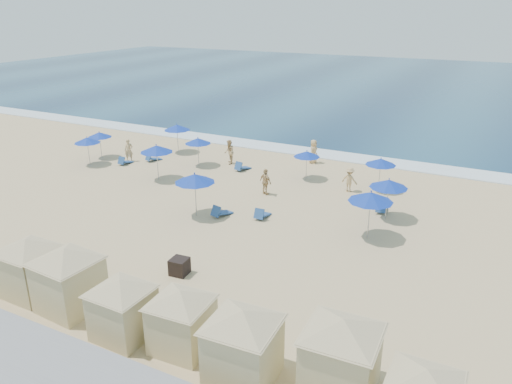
{
  "coord_description": "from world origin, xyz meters",
  "views": [
    {
      "loc": [
        13.8,
        -21.29,
        11.38
      ],
      "look_at": [
        1.33,
        3.0,
        1.03
      ],
      "focal_mm": 35.0,
      "sensor_mm": 36.0,
      "label": 1
    }
  ],
  "objects_px": {
    "umbrella_6": "(307,154)",
    "beachgoer_0": "(129,150)",
    "umbrella_1": "(87,140)",
    "umbrella_7": "(381,162)",
    "umbrella_5": "(195,178)",
    "umbrella_0": "(99,135)",
    "umbrella_8": "(389,184)",
    "cabana_5": "(342,347)",
    "umbrella_4": "(198,141)",
    "beachgoer_2": "(266,182)",
    "cabana_0": "(29,260)",
    "cabana_4": "(243,336)",
    "cabana_2": "(122,301)",
    "umbrella_2": "(177,127)",
    "beachgoer_4": "(313,151)",
    "cabana_1": "(67,271)",
    "umbrella_9": "(371,197)",
    "umbrella_3": "(156,149)",
    "trash_bin": "(179,266)",
    "beachgoer_1": "(229,152)",
    "beachgoer_3": "(349,180)",
    "cabana_3": "(181,312)"
  },
  "relations": [
    {
      "from": "cabana_1",
      "to": "cabana_2",
      "type": "xyz_separation_m",
      "value": [
        3.06,
        -0.4,
        -0.19
      ]
    },
    {
      "from": "cabana_5",
      "to": "umbrella_0",
      "type": "relative_size",
      "value": 2.18
    },
    {
      "from": "cabana_2",
      "to": "cabana_5",
      "type": "height_order",
      "value": "cabana_5"
    },
    {
      "from": "trash_bin",
      "to": "cabana_4",
      "type": "height_order",
      "value": "cabana_4"
    },
    {
      "from": "umbrella_4",
      "to": "beachgoer_2",
      "type": "distance_m",
      "value": 7.83
    },
    {
      "from": "cabana_3",
      "to": "beachgoer_0",
      "type": "distance_m",
      "value": 23.37
    },
    {
      "from": "umbrella_5",
      "to": "umbrella_9",
      "type": "xyz_separation_m",
      "value": [
        9.51,
        1.62,
        0.02
      ]
    },
    {
      "from": "cabana_2",
      "to": "umbrella_2",
      "type": "bearing_deg",
      "value": 120.89
    },
    {
      "from": "umbrella_0",
      "to": "beachgoer_1",
      "type": "bearing_deg",
      "value": 17.9
    },
    {
      "from": "cabana_0",
      "to": "beachgoer_0",
      "type": "distance_m",
      "value": 18.71
    },
    {
      "from": "umbrella_3",
      "to": "beachgoer_2",
      "type": "bearing_deg",
      "value": 5.66
    },
    {
      "from": "umbrella_0",
      "to": "beachgoer_2",
      "type": "height_order",
      "value": "umbrella_0"
    },
    {
      "from": "cabana_1",
      "to": "umbrella_3",
      "type": "relative_size",
      "value": 1.82
    },
    {
      "from": "beachgoer_3",
      "to": "beachgoer_4",
      "type": "relative_size",
      "value": 0.89
    },
    {
      "from": "trash_bin",
      "to": "umbrella_0",
      "type": "xyz_separation_m",
      "value": [
        -16.03,
        12.1,
        1.47
      ]
    },
    {
      "from": "cabana_2",
      "to": "beachgoer_1",
      "type": "bearing_deg",
      "value": 109.61
    },
    {
      "from": "umbrella_3",
      "to": "umbrella_5",
      "type": "relative_size",
      "value": 0.97
    },
    {
      "from": "cabana_0",
      "to": "cabana_1",
      "type": "distance_m",
      "value": 2.25
    },
    {
      "from": "cabana_4",
      "to": "umbrella_8",
      "type": "xyz_separation_m",
      "value": [
        1.04,
        14.91,
        0.48
      ]
    },
    {
      "from": "beachgoer_4",
      "to": "beachgoer_3",
      "type": "bearing_deg",
      "value": -138.41
    },
    {
      "from": "cabana_4",
      "to": "umbrella_5",
      "type": "xyz_separation_m",
      "value": [
        -8.72,
        10.4,
        0.64
      ]
    },
    {
      "from": "umbrella_9",
      "to": "umbrella_7",
      "type": "bearing_deg",
      "value": 99.93
    },
    {
      "from": "umbrella_4",
      "to": "beachgoer_4",
      "type": "relative_size",
      "value": 1.22
    },
    {
      "from": "cabana_4",
      "to": "cabana_5",
      "type": "distance_m",
      "value": 3.06
    },
    {
      "from": "cabana_5",
      "to": "beachgoer_1",
      "type": "distance_m",
      "value": 24.1
    },
    {
      "from": "cabana_4",
      "to": "umbrella_8",
      "type": "bearing_deg",
      "value": 86.02
    },
    {
      "from": "umbrella_8",
      "to": "beachgoer_4",
      "type": "distance_m",
      "value": 10.99
    },
    {
      "from": "cabana_1",
      "to": "umbrella_5",
      "type": "distance_m",
      "value": 10.08
    },
    {
      "from": "beachgoer_3",
      "to": "beachgoer_4",
      "type": "xyz_separation_m",
      "value": [
        -4.29,
        4.73,
        0.1
      ]
    },
    {
      "from": "umbrella_4",
      "to": "beachgoer_0",
      "type": "distance_m",
      "value": 5.66
    },
    {
      "from": "cabana_1",
      "to": "cabana_2",
      "type": "relative_size",
      "value": 1.13
    },
    {
      "from": "umbrella_1",
      "to": "umbrella_9",
      "type": "bearing_deg",
      "value": -7.2
    },
    {
      "from": "cabana_1",
      "to": "umbrella_9",
      "type": "xyz_separation_m",
      "value": [
        8.75,
        11.65,
        0.61
      ]
    },
    {
      "from": "cabana_0",
      "to": "umbrella_6",
      "type": "height_order",
      "value": "cabana_0"
    },
    {
      "from": "trash_bin",
      "to": "umbrella_0",
      "type": "height_order",
      "value": "umbrella_0"
    },
    {
      "from": "cabana_1",
      "to": "beachgoer_4",
      "type": "distance_m",
      "value": 22.6
    },
    {
      "from": "umbrella_1",
      "to": "umbrella_7",
      "type": "xyz_separation_m",
      "value": [
        20.73,
        4.45,
        0.04
      ]
    },
    {
      "from": "umbrella_2",
      "to": "beachgoer_2",
      "type": "xyz_separation_m",
      "value": [
        10.57,
        -5.38,
        -1.22
      ]
    },
    {
      "from": "umbrella_6",
      "to": "beachgoer_0",
      "type": "distance_m",
      "value": 13.87
    },
    {
      "from": "cabana_0",
      "to": "umbrella_8",
      "type": "distance_m",
      "value": 18.34
    },
    {
      "from": "umbrella_8",
      "to": "umbrella_1",
      "type": "bearing_deg",
      "value": -179.72
    },
    {
      "from": "beachgoer_2",
      "to": "umbrella_5",
      "type": "bearing_deg",
      "value": 90.31
    },
    {
      "from": "umbrella_5",
      "to": "beachgoer_0",
      "type": "distance_m",
      "value": 12.33
    },
    {
      "from": "umbrella_0",
      "to": "umbrella_8",
      "type": "xyz_separation_m",
      "value": [
        22.77,
        -1.7,
        0.25
      ]
    },
    {
      "from": "cabana_2",
      "to": "umbrella_8",
      "type": "distance_m",
      "value": 16.09
    },
    {
      "from": "cabana_5",
      "to": "beachgoer_0",
      "type": "bearing_deg",
      "value": 144.05
    },
    {
      "from": "umbrella_5",
      "to": "beachgoer_1",
      "type": "bearing_deg",
      "value": 109.06
    },
    {
      "from": "umbrella_8",
      "to": "umbrella_9",
      "type": "bearing_deg",
      "value": -94.87
    },
    {
      "from": "trash_bin",
      "to": "umbrella_7",
      "type": "distance_m",
      "value": 15.71
    },
    {
      "from": "cabana_4",
      "to": "umbrella_1",
      "type": "bearing_deg",
      "value": 145.08
    }
  ]
}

